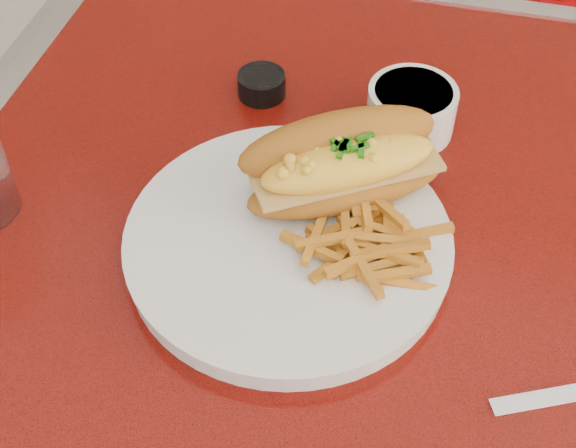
% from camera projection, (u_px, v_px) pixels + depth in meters
% --- Properties ---
extents(diner_table, '(1.23, 0.83, 0.77)m').
position_uv_depth(diner_table, '(490.00, 326.00, 0.91)').
color(diner_table, '#B7150B').
rests_on(diner_table, ground).
extents(booth_bench_far, '(1.20, 0.51, 0.90)m').
position_uv_depth(booth_bench_far, '(493.00, 102.00, 1.67)').
color(booth_bench_far, '#A40A0C').
rests_on(booth_bench_far, ground).
extents(dinner_plate, '(0.38, 0.38, 0.02)m').
position_uv_depth(dinner_plate, '(288.00, 243.00, 0.77)').
color(dinner_plate, silver).
rests_on(dinner_plate, diner_table).
extents(mac_hoagie, '(0.22, 0.19, 0.09)m').
position_uv_depth(mac_hoagie, '(344.00, 163.00, 0.77)').
color(mac_hoagie, '#AA661B').
rests_on(mac_hoagie, dinner_plate).
extents(fries_pile, '(0.14, 0.13, 0.03)m').
position_uv_depth(fries_pile, '(370.00, 235.00, 0.74)').
color(fries_pile, orange).
rests_on(fries_pile, dinner_plate).
extents(fork, '(0.06, 0.14, 0.00)m').
position_uv_depth(fork, '(365.00, 240.00, 0.76)').
color(fork, silver).
rests_on(fork, dinner_plate).
extents(gravy_ramekin, '(0.12, 0.12, 0.05)m').
position_uv_depth(gravy_ramekin, '(411.00, 109.00, 0.87)').
color(gravy_ramekin, silver).
rests_on(gravy_ramekin, diner_table).
extents(sauce_cup_left, '(0.06, 0.06, 0.03)m').
position_uv_depth(sauce_cup_left, '(262.00, 84.00, 0.92)').
color(sauce_cup_left, black).
rests_on(sauce_cup_left, diner_table).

